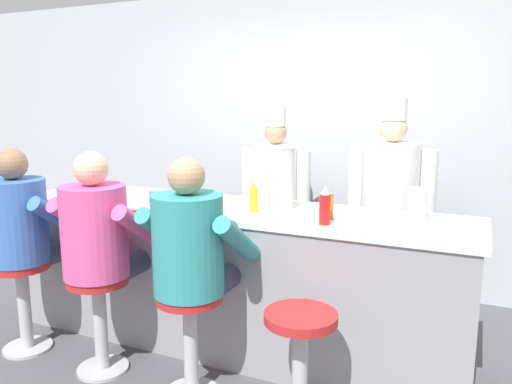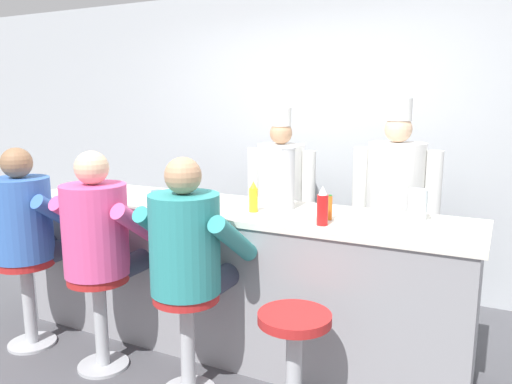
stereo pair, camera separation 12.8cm
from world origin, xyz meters
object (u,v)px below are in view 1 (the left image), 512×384
Objects in this scene: mustard_bottle_yellow at (254,198)px; hot_sauce_bottle_orange at (331,207)px; cup_stack_steel at (288,178)px; diner_seated_pink at (99,239)px; water_pitcher_clear at (417,203)px; cook_in_whites_near at (275,192)px; empty_stool_round at (300,351)px; diner_seated_teal at (192,253)px; ketchup_bottle_red at (325,206)px; diner_seated_blue at (21,228)px; cook_in_whites_far at (390,200)px; coffee_mug_blue at (156,197)px; breakfast_plate at (180,204)px; cereal_bowl at (105,191)px.

mustard_bottle_yellow is 1.30× the size of hot_sauce_bottle_orange.
diner_seated_pink is (-0.96, -0.72, -0.34)m from cup_stack_steel.
cook_in_whites_near reaches higher than water_pitcher_clear.
diner_seated_pink is 2.21× the size of empty_stool_round.
ketchup_bottle_red is at bearing 32.45° from diner_seated_teal.
diner_seated_pink reaches higher than ketchup_bottle_red.
diner_seated_teal is 2.21× the size of empty_stool_round.
water_pitcher_clear is at bearing 28.66° from hot_sauce_bottle_orange.
cup_stack_steel reaches higher than water_pitcher_clear.
diner_seated_teal is at bearing 177.15° from empty_stool_round.
cook_in_whites_far is at bearing 36.30° from diner_seated_blue.
hot_sauce_bottle_orange is (0.51, 0.01, -0.02)m from mustard_bottle_yellow.
coffee_mug_blue is at bearing -168.47° from cup_stack_steel.
mustard_bottle_yellow reaches higher than breakfast_plate.
diner_seated_blue is at bearing 179.06° from empty_stool_round.
cook_in_whites_far is (0.69, 1.04, -0.15)m from mustard_bottle_yellow.
ketchup_bottle_red is 0.90× the size of breakfast_plate.
ketchup_bottle_red is 2.03m from diner_seated_blue.
coffee_mug_blue is at bearing 139.14° from diner_seated_teal.
diner_seated_pink is (0.66, 0.00, 0.00)m from diner_seated_blue.
cup_stack_steel is at bearing 138.28° from ketchup_bottle_red.
water_pitcher_clear is 0.11× the size of cook_in_whites_near.
cook_in_whites_far is at bearing 42.24° from breakfast_plate.
coffee_mug_blue is 0.90m from diner_seated_blue.
empty_stool_round is 0.37× the size of cook_in_whites_far.
breakfast_plate is 0.40× the size of empty_stool_round.
water_pitcher_clear is 0.72× the size of breakfast_plate.
diner_seated_teal is at bearing -28.31° from cereal_bowl.
cook_in_whites_near is at bearing 48.60° from cereal_bowl.
diner_seated_blue is 1.32m from diner_seated_teal.
cook_in_whites_far reaches higher than ketchup_bottle_red.
diner_seated_blue is (-0.94, -0.48, -0.15)m from breakfast_plate.
cook_in_whites_near is at bearing 116.33° from cup_stack_steel.
diner_seated_teal is 1.71m from cook_in_whites_near.
water_pitcher_clear is 0.29× the size of empty_stool_round.
cup_stack_steel is 1.04m from cook_in_whites_far.
empty_stool_round is (1.32, -0.03, -0.43)m from diner_seated_pink.
mustard_bottle_yellow is 1.09× the size of water_pitcher_clear.
coffee_mug_blue is at bearing 85.01° from diner_seated_pink.
ketchup_bottle_red is 1.71× the size of coffee_mug_blue.
cook_in_whites_near is at bearing 69.75° from coffee_mug_blue.
hot_sauce_bottle_orange is 1.15× the size of coffee_mug_blue.
breakfast_plate is at bearing 153.81° from empty_stool_round.
cereal_bowl is at bearing 151.69° from diner_seated_teal.
water_pitcher_clear is at bearing 61.92° from empty_stool_round.
breakfast_plate is at bearing -167.88° from water_pitcher_clear.
mustard_bottle_yellow is 1.57m from diner_seated_blue.
cereal_bowl is at bearing 173.47° from ketchup_bottle_red.
hot_sauce_bottle_orange is at bearing 22.75° from diner_seated_pink.
cup_stack_steel is 1.14m from empty_stool_round.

